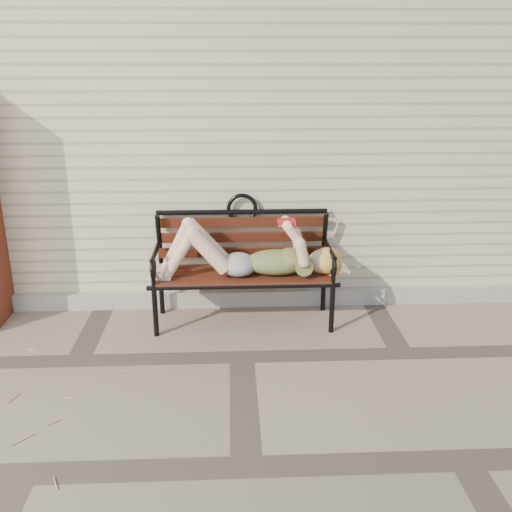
{
  "coord_description": "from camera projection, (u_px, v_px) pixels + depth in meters",
  "views": [
    {
      "loc": [
        -0.07,
        -3.89,
        2.18
      ],
      "look_at": [
        0.13,
        0.53,
        0.64
      ],
      "focal_mm": 40.0,
      "sensor_mm": 36.0,
      "label": 1
    }
  ],
  "objects": [
    {
      "name": "house_wall",
      "position": [
        235.0,
        119.0,
        6.72
      ],
      "size": [
        8.0,
        4.0,
        3.0
      ],
      "primitive_type": "cube",
      "color": "beige",
      "rests_on": "ground"
    },
    {
      "name": "reading_woman",
      "position": [
        245.0,
        254.0,
        4.74
      ],
      "size": [
        1.56,
        0.35,
        0.49
      ],
      "color": "#0A3A46",
      "rests_on": "ground"
    },
    {
      "name": "garden_bench",
      "position": [
        243.0,
        253.0,
        4.87
      ],
      "size": [
        1.65,
        0.66,
        1.07
      ],
      "color": "black",
      "rests_on": "ground"
    },
    {
      "name": "foundation_strip",
      "position": [
        239.0,
        298.0,
        5.28
      ],
      "size": [
        8.0,
        0.1,
        0.15
      ],
      "primitive_type": "cube",
      "color": "#AAA69A",
      "rests_on": "ground"
    },
    {
      "name": "ground",
      "position": [
        242.0,
        357.0,
        4.39
      ],
      "size": [
        80.0,
        80.0,
        0.0
      ],
      "primitive_type": "plane",
      "color": "gray",
      "rests_on": "ground"
    }
  ]
}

